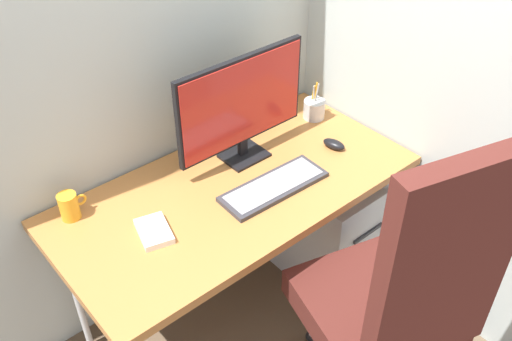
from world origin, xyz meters
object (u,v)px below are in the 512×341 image
object	(u,v)px
filing_cabinet	(324,222)
keyboard	(274,186)
monitor	(242,104)
notebook	(154,231)
mouse	(334,144)
pen_holder	(314,109)
office_chair	(400,295)
coffee_mug	(69,206)

from	to	relation	value
filing_cabinet	keyboard	world-z (taller)	keyboard
monitor	notebook	xyz separation A→B (m)	(-0.54, -0.16, -0.24)
monitor	keyboard	world-z (taller)	monitor
monitor	mouse	world-z (taller)	monitor
keyboard	pen_holder	distance (m)	0.56
monitor	notebook	distance (m)	0.61
office_chair	coffee_mug	world-z (taller)	office_chair
pen_holder	notebook	bearing A→B (deg)	-169.65
filing_cabinet	office_chair	bearing A→B (deg)	-119.34
office_chair	mouse	xyz separation A→B (m)	(0.37, 0.66, 0.09)
office_chair	coffee_mug	distance (m)	1.20
mouse	pen_holder	xyz separation A→B (m)	(0.11, 0.23, 0.03)
office_chair	coffee_mug	size ratio (longest dim) A/B	12.56
mouse	pen_holder	world-z (taller)	pen_holder
office_chair	keyboard	size ratio (longest dim) A/B	2.97
notebook	coffee_mug	size ratio (longest dim) A/B	1.48
monitor	coffee_mug	xyz separation A→B (m)	(-0.72, 0.11, -0.20)
monitor	pen_holder	distance (m)	0.49
office_chair	keyboard	distance (m)	0.63
mouse	notebook	distance (m)	0.87
filing_cabinet	pen_holder	xyz separation A→B (m)	(0.10, 0.21, 0.50)
keyboard	filing_cabinet	bearing A→B (deg)	8.31
filing_cabinet	keyboard	size ratio (longest dim) A/B	1.28
mouse	notebook	world-z (taller)	mouse
monitor	filing_cabinet	bearing A→B (deg)	-28.99
monitor	office_chair	bearing A→B (deg)	-92.64
keyboard	mouse	size ratio (longest dim) A/B	4.41
filing_cabinet	monitor	distance (m)	0.81
filing_cabinet	coffee_mug	distance (m)	1.22
filing_cabinet	pen_holder	world-z (taller)	pen_holder
monitor	coffee_mug	distance (m)	0.76
notebook	keyboard	bearing A→B (deg)	5.22
pen_holder	notebook	size ratio (longest dim) A/B	1.09
office_chair	monitor	world-z (taller)	office_chair
keyboard	mouse	xyz separation A→B (m)	(0.38, 0.04, 0.01)
monitor	pen_holder	size ratio (longest dim) A/B	3.54
monitor	mouse	size ratio (longest dim) A/B	5.99
filing_cabinet	coffee_mug	world-z (taller)	coffee_mug
office_chair	mouse	distance (m)	0.77
keyboard	pen_holder	size ratio (longest dim) A/B	2.61
office_chair	keyboard	xyz separation A→B (m)	(-0.01, 0.63, 0.08)
monitor	keyboard	xyz separation A→B (m)	(-0.05, -0.25, -0.24)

